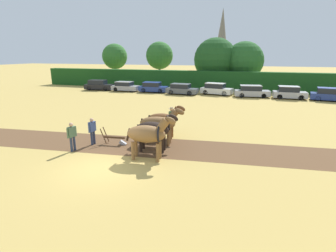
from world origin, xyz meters
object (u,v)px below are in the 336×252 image
draft_horse_lead_left (148,134)px  parked_car_center (182,89)px  parked_car_center_left (153,87)px  farmer_beside_team (172,117)px  farmer_at_plow (92,129)px  tree_far_left (115,57)px  parked_car_far_right (289,93)px  plow (116,139)px  parked_car_end_right (331,95)px  tree_center (244,61)px  draft_horse_trail_left (159,123)px  parked_car_center_right (216,89)px  parked_car_right (252,91)px  tree_left (159,56)px  draft_horse_lead_right (154,130)px  church_spire (222,41)px  parked_car_far_left (99,85)px  draft_horse_trail_right (164,119)px  farmer_onlooker_left (72,135)px  tree_center_left (215,59)px  parked_car_left (125,87)px

draft_horse_lead_left → parked_car_center: bearing=94.0°
parked_car_center_left → farmer_beside_team: bearing=-69.1°
farmer_at_plow → farmer_beside_team: (3.80, 4.36, 0.06)m
tree_far_left → parked_car_far_right: size_ratio=1.87×
plow → tree_far_left: bearing=112.0°
plow → parked_car_end_right: 27.64m
farmer_beside_team → parked_car_end_right: bearing=66.5°
tree_center → parked_car_center_left: bearing=-144.1°
draft_horse_trail_left → farmer_at_plow: draft_horse_trail_left is taller
parked_car_center_right → parked_car_right: size_ratio=0.98×
parked_car_center → parked_car_end_right: parked_car_end_right is taller
tree_left → draft_horse_lead_right: 36.42m
tree_center → parked_car_center: bearing=-129.0°
church_spire → plow: (0.10, -57.17, -8.34)m
farmer_beside_team → draft_horse_trail_left: bearing=-72.3°
plow → parked_car_far_right: 25.31m
draft_horse_lead_right → parked_car_far_left: 28.61m
farmer_at_plow → parked_car_end_right: (18.38, 22.22, -0.24)m
church_spire → parked_car_end_right: bearing=-64.2°
farmer_at_plow → parked_car_far_left: (-13.54, 22.65, -0.24)m
tree_left → draft_horse_lead_right: bearing=-71.4°
draft_horse_lead_right → parked_car_end_right: size_ratio=0.56×
plow → parked_car_center_right: 23.01m
draft_horse_trail_left → farmer_beside_team: draft_horse_trail_left is taller
draft_horse_trail_left → parked_car_far_right: draft_horse_trail_left is taller
parked_car_far_left → parked_car_center_right: bearing=-5.3°
church_spire → draft_horse_trail_right: size_ratio=6.13×
church_spire → draft_horse_trail_left: 56.78m
farmer_beside_team → farmer_onlooker_left: size_ratio=1.04×
tree_left → parked_car_far_right: bearing=-29.2°
parked_car_far_left → parked_car_right: 22.86m
tree_center_left → tree_center: (4.61, 0.18, -0.22)m
parked_car_far_left → parked_car_end_right: 31.92m
draft_horse_trail_left → parked_car_center: 21.12m
tree_center → draft_horse_trail_right: size_ratio=2.76×
tree_center_left → tree_center: bearing=2.3°
farmer_at_plow → parked_car_far_right: 26.38m
farmer_at_plow → parked_car_left: 24.44m
tree_center_left → church_spire: size_ratio=0.49×
parked_car_center → parked_car_right: bearing=7.3°
draft_horse_lead_left → draft_horse_trail_right: draft_horse_lead_left is taller
draft_horse_lead_right → parked_car_end_right: draft_horse_lead_right is taller
draft_horse_lead_right → parked_car_center: draft_horse_lead_right is taller
tree_far_left → draft_horse_trail_right: (20.17, -30.94, -3.73)m
farmer_at_plow → parked_car_center: farmer_at_plow is taller
draft_horse_lead_left → parked_car_far_right: draft_horse_lead_left is taller
parked_car_center_left → parked_car_end_right: size_ratio=0.90×
draft_horse_trail_left → draft_horse_trail_right: draft_horse_trail_left is taller
farmer_at_plow → parked_car_far_left: farmer_at_plow is taller
tree_left → draft_horse_trail_left: 35.17m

